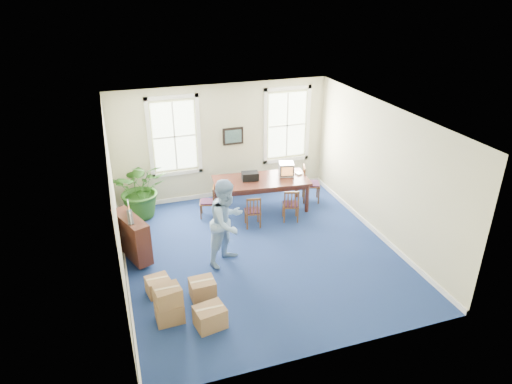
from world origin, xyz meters
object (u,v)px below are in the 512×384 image
object	(u,v)px
conference_table	(261,194)
chair_near_left	(253,211)
credenza	(132,239)
man	(227,222)
cardboard_boxes	(178,298)
crt_tv	(286,169)
potted_plant	(141,189)

from	to	relation	value
conference_table	chair_near_left	world-z (taller)	conference_table
conference_table	credenza	world-z (taller)	credenza
man	cardboard_boxes	world-z (taller)	man
crt_tv	potted_plant	world-z (taller)	potted_plant
man	potted_plant	distance (m)	3.16
man	credenza	xyz separation A→B (m)	(-1.97, 0.78, -0.50)
chair_near_left	man	xyz separation A→B (m)	(-1.00, -1.33, 0.55)
credenza	cardboard_boxes	xyz separation A→B (m)	(0.64, -2.22, -0.10)
potted_plant	cardboard_boxes	xyz separation A→B (m)	(0.22, -4.19, -0.40)
credenza	cardboard_boxes	bearing A→B (deg)	-95.01
crt_tv	potted_plant	xyz separation A→B (m)	(-3.81, 0.51, -0.25)
crt_tv	potted_plant	bearing A→B (deg)	-172.69
crt_tv	cardboard_boxes	size ratio (longest dim) A/B	0.32
credenza	conference_table	bearing A→B (deg)	0.95
chair_near_left	credenza	bearing A→B (deg)	19.41
conference_table	chair_near_left	bearing A→B (deg)	-115.00
man	conference_table	bearing A→B (deg)	18.57
conference_table	crt_tv	world-z (taller)	crt_tv
crt_tv	chair_near_left	distance (m)	1.66
crt_tv	credenza	distance (m)	4.50
credenza	man	bearing A→B (deg)	-42.48
credenza	cardboard_boxes	world-z (taller)	credenza
crt_tv	man	size ratio (longest dim) A/B	0.22
conference_table	cardboard_boxes	size ratio (longest dim) A/B	1.87
chair_near_left	credenza	world-z (taller)	credenza
crt_tv	chair_near_left	world-z (taller)	crt_tv
potted_plant	cardboard_boxes	size ratio (longest dim) A/B	1.17
credenza	cardboard_boxes	distance (m)	2.31
credenza	crt_tv	bearing A→B (deg)	-1.91
conference_table	cardboard_boxes	xyz separation A→B (m)	(-2.85, -3.62, -0.04)
crt_tv	credenza	world-z (taller)	crt_tv
crt_tv	chair_near_left	bearing A→B (deg)	-129.03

